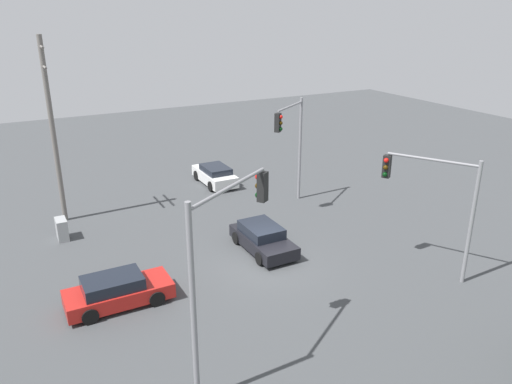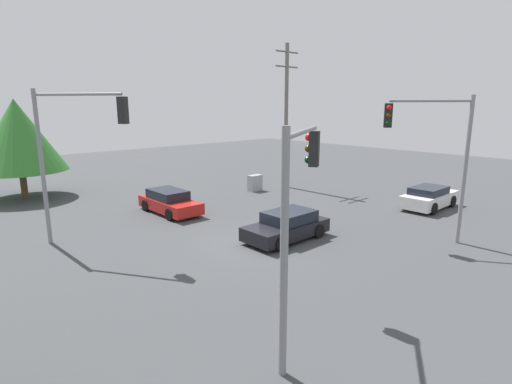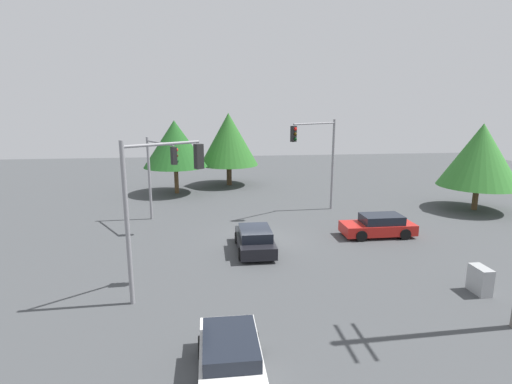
{
  "view_description": "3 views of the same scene",
  "coord_description": "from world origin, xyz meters",
  "px_view_note": "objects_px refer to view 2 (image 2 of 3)",
  "views": [
    {
      "loc": [
        18.62,
        -10.58,
        11.6
      ],
      "look_at": [
        -1.51,
        0.13,
        3.12
      ],
      "focal_mm": 35.0,
      "sensor_mm": 36.0,
      "label": 1
    },
    {
      "loc": [
        11.59,
        12.36,
        6.08
      ],
      "look_at": [
        -0.43,
        -0.7,
        2.18
      ],
      "focal_mm": 28.0,
      "sensor_mm": 36.0,
      "label": 2
    },
    {
      "loc": [
        -21.68,
        2.81,
        7.73
      ],
      "look_at": [
        -0.05,
        0.2,
        2.98
      ],
      "focal_mm": 28.0,
      "sensor_mm": 36.0,
      "label": 3
    }
  ],
  "objects_px": {
    "electrical_cabinet": "(255,183)",
    "sedan_red": "(170,202)",
    "traffic_signal_aux": "(72,140)",
    "sedan_dark": "(287,226)",
    "traffic_signal_main": "(434,144)",
    "sedan_white": "(429,197)",
    "traffic_signal_cross": "(299,193)"
  },
  "relations": [
    {
      "from": "traffic_signal_aux",
      "to": "electrical_cabinet",
      "type": "distance_m",
      "value": 14.37
    },
    {
      "from": "sedan_white",
      "to": "traffic_signal_main",
      "type": "bearing_deg",
      "value": -66.63
    },
    {
      "from": "sedan_red",
      "to": "traffic_signal_main",
      "type": "bearing_deg",
      "value": 116.65
    },
    {
      "from": "sedan_dark",
      "to": "traffic_signal_cross",
      "type": "xyz_separation_m",
      "value": [
        5.56,
        5.53,
        3.29
      ]
    },
    {
      "from": "sedan_white",
      "to": "electrical_cabinet",
      "type": "distance_m",
      "value": 11.53
    },
    {
      "from": "traffic_signal_main",
      "to": "sedan_red",
      "type": "bearing_deg",
      "value": -7.92
    },
    {
      "from": "sedan_dark",
      "to": "traffic_signal_aux",
      "type": "distance_m",
      "value": 9.94
    },
    {
      "from": "sedan_dark",
      "to": "traffic_signal_cross",
      "type": "bearing_deg",
      "value": 134.83
    },
    {
      "from": "sedan_red",
      "to": "traffic_signal_aux",
      "type": "relative_size",
      "value": 0.64
    },
    {
      "from": "sedan_dark",
      "to": "electrical_cabinet",
      "type": "bearing_deg",
      "value": -34.6
    },
    {
      "from": "sedan_dark",
      "to": "traffic_signal_cross",
      "type": "relative_size",
      "value": 0.73
    },
    {
      "from": "sedan_dark",
      "to": "electrical_cabinet",
      "type": "height_order",
      "value": "sedan_dark"
    },
    {
      "from": "sedan_dark",
      "to": "traffic_signal_aux",
      "type": "height_order",
      "value": "traffic_signal_aux"
    },
    {
      "from": "sedan_red",
      "to": "sedan_white",
      "type": "distance_m",
      "value": 15.32
    },
    {
      "from": "sedan_red",
      "to": "sedan_dark",
      "type": "distance_m",
      "value": 7.84
    },
    {
      "from": "sedan_dark",
      "to": "traffic_signal_aux",
      "type": "bearing_deg",
      "value": 53.38
    },
    {
      "from": "sedan_red",
      "to": "electrical_cabinet",
      "type": "distance_m",
      "value": 7.72
    },
    {
      "from": "sedan_red",
      "to": "traffic_signal_aux",
      "type": "distance_m",
      "value": 7.33
    },
    {
      "from": "traffic_signal_main",
      "to": "sedan_dark",
      "type": "bearing_deg",
      "value": 10.86
    },
    {
      "from": "sedan_dark",
      "to": "electrical_cabinet",
      "type": "xyz_separation_m",
      "value": [
        -6.06,
        -8.79,
        -0.06
      ]
    },
    {
      "from": "sedan_red",
      "to": "electrical_cabinet",
      "type": "xyz_separation_m",
      "value": [
        -7.64,
        -1.11,
        -0.07
      ]
    },
    {
      "from": "traffic_signal_main",
      "to": "traffic_signal_cross",
      "type": "bearing_deg",
      "value": 61.6
    },
    {
      "from": "electrical_cabinet",
      "to": "sedan_white",
      "type": "bearing_deg",
      "value": 111.96
    },
    {
      "from": "sedan_red",
      "to": "traffic_signal_main",
      "type": "relative_size",
      "value": 0.66
    },
    {
      "from": "traffic_signal_cross",
      "to": "traffic_signal_aux",
      "type": "relative_size",
      "value": 0.84
    },
    {
      "from": "traffic_signal_main",
      "to": "traffic_signal_aux",
      "type": "bearing_deg",
      "value": 15.55
    },
    {
      "from": "traffic_signal_main",
      "to": "electrical_cabinet",
      "type": "relative_size",
      "value": 5.67
    },
    {
      "from": "traffic_signal_cross",
      "to": "traffic_signal_aux",
      "type": "distance_m",
      "value": 11.12
    },
    {
      "from": "electrical_cabinet",
      "to": "sedan_red",
      "type": "bearing_deg",
      "value": 8.23
    },
    {
      "from": "traffic_signal_cross",
      "to": "traffic_signal_aux",
      "type": "bearing_deg",
      "value": 68.48
    },
    {
      "from": "traffic_signal_cross",
      "to": "sedan_white",
      "type": "bearing_deg",
      "value": -17.77
    },
    {
      "from": "sedan_red",
      "to": "electrical_cabinet",
      "type": "height_order",
      "value": "sedan_red"
    }
  ]
}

